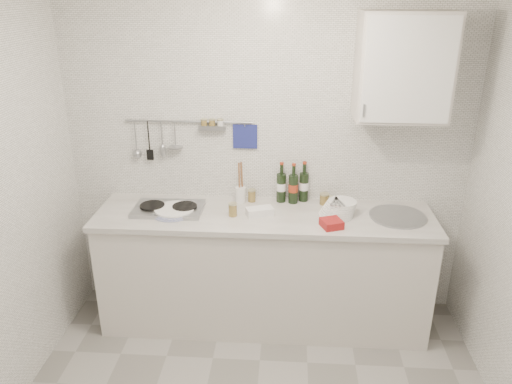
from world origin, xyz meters
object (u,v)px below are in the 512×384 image
(utensil_crock, at_px, (241,192))
(wall_cabinet, at_px, (403,67))
(plate_stack_hob, at_px, (173,211))
(plate_stack_sink, at_px, (339,209))
(wine_bottles, at_px, (293,182))

(utensil_crock, bearing_deg, wall_cabinet, -4.14)
(wall_cabinet, xyz_separation_m, utensil_crock, (-1.09, 0.08, -0.95))
(plate_stack_hob, relative_size, plate_stack_sink, 1.14)
(utensil_crock, bearing_deg, wine_bottles, 4.99)
(plate_stack_sink, bearing_deg, wall_cabinet, 16.65)
(wall_cabinet, bearing_deg, plate_stack_hob, -173.94)
(wall_cabinet, distance_m, wine_bottles, 1.12)
(plate_stack_sink, height_order, wine_bottles, wine_bottles)
(wine_bottles, bearing_deg, utensil_crock, -175.01)
(wine_bottles, relative_size, utensil_crock, 0.95)
(wall_cabinet, bearing_deg, utensil_crock, 175.86)
(wall_cabinet, height_order, plate_stack_sink, wall_cabinet)
(plate_stack_hob, distance_m, plate_stack_sink, 1.19)
(wall_cabinet, relative_size, utensil_crock, 2.15)
(plate_stack_sink, height_order, utensil_crock, utensil_crock)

